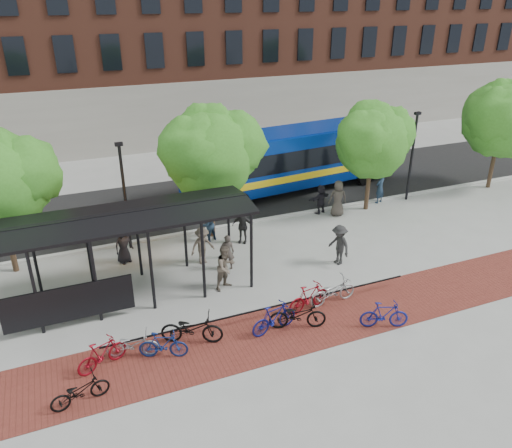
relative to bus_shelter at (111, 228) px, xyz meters
name	(u,v)px	position (x,y,z in m)	size (l,w,h in m)	color
ground	(296,254)	(8.13, 0.48, -3.00)	(160.00, 160.00, 0.00)	#9E9E99
asphalt_street	(236,195)	(8.13, 8.48, -2.99)	(160.00, 8.00, 0.01)	black
curb	(263,220)	(8.13, 4.48, -2.94)	(160.00, 0.25, 0.12)	#B7B7B2
brick_strip	(309,323)	(6.13, -4.52, -3.00)	(24.00, 3.00, 0.01)	maroon
bike_rack_rail	(267,318)	(4.83, -3.62, -3.00)	(12.00, 0.05, 0.95)	black
building_brick	(269,5)	(18.13, 26.48, 7.00)	(55.00, 14.00, 20.00)	brown
bus_shelter	(111,228)	(0.00, 0.00, 0.00)	(10.60, 3.07, 3.60)	black
tree_b	(211,149)	(5.23, 3.83, 1.46)	(5.15, 4.20, 6.47)	#382619
tree_c	(374,138)	(14.22, 3.83, 1.06)	(4.66, 3.80, 5.92)	#382619
tree_d	(503,115)	(23.23, 3.83, 1.47)	(5.39, 4.40, 6.55)	#382619
lamp_post_left	(125,194)	(1.13, 4.08, -0.25)	(0.35, 0.20, 5.12)	black
lamp_post_right	(412,154)	(17.13, 4.08, -0.25)	(0.35, 0.20, 5.12)	black
bus	(294,156)	(11.74, 8.15, -0.87)	(13.96, 4.35, 3.71)	navy
bike_0	(80,391)	(-1.91, -5.42, -2.55)	(0.60, 1.73, 0.91)	black
bike_1	(102,354)	(-1.11, -4.06, -2.47)	(0.49, 1.75, 1.05)	maroon
bike_2	(132,344)	(-0.12, -3.85, -2.54)	(0.61, 1.76, 0.93)	#A0A1A3
bike_3	(163,345)	(0.81, -4.32, -2.51)	(0.46, 1.64, 0.98)	navy
bike_4	(192,328)	(1.90, -3.90, -2.43)	(0.75, 2.15, 1.13)	black
bike_7	(274,318)	(4.76, -4.44, -2.44)	(0.53, 1.87, 1.12)	navy
bike_8	(298,315)	(5.63, -4.56, -2.46)	(0.72, 2.06, 1.08)	black
bike_9	(309,297)	(6.53, -3.72, -2.44)	(0.52, 1.85, 1.11)	maroon
bike_10	(333,291)	(7.60, -3.65, -2.47)	(0.70, 2.01, 1.06)	#969699
bike_11	(384,315)	(8.51, -5.72, -2.47)	(0.49, 1.75, 1.05)	navy
pedestrian_0	(123,245)	(0.66, 2.77, -2.14)	(0.84, 0.55, 1.72)	black
pedestrian_1	(228,252)	(4.74, 0.43, -2.19)	(0.59, 0.39, 1.62)	#423B35
pedestrian_2	(208,224)	(4.77, 3.35, -2.12)	(0.85, 0.66, 1.75)	#1B2B3F
pedestrian_3	(202,246)	(3.88, 1.32, -2.13)	(1.12, 0.65, 1.74)	brown
pedestrian_4	(242,226)	(6.25, 2.56, -2.14)	(1.00, 0.42, 1.71)	#272727
pedestrian_5	(321,199)	(11.48, 4.26, -2.19)	(1.51, 0.48, 1.63)	black
pedestrian_6	(338,198)	(12.17, 3.64, -2.01)	(0.96, 0.63, 1.97)	#3D3731
pedestrian_7	(380,188)	(15.33, 4.28, -2.09)	(0.66, 0.44, 1.82)	#1C2E42
pedestrian_8	(226,267)	(4.16, -1.02, -2.05)	(0.92, 0.72, 1.90)	#64594A
pedestrian_9	(339,245)	(9.44, -1.02, -2.07)	(1.20, 0.69, 1.86)	#262626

